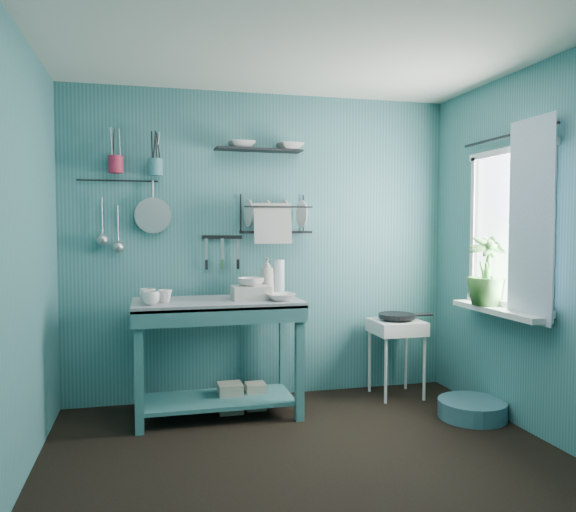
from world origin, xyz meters
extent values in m
plane|color=black|center=(0.00, 0.00, 0.00)|extent=(3.20, 3.20, 0.00)
plane|color=silver|center=(0.00, 0.00, 2.50)|extent=(3.20, 3.20, 0.00)
plane|color=#387073|center=(0.00, 1.50, 1.25)|extent=(3.20, 0.00, 3.20)
plane|color=#387073|center=(0.00, -1.50, 1.25)|extent=(3.20, 0.00, 3.20)
plane|color=#387073|center=(-1.60, 0.00, 1.25)|extent=(0.00, 3.00, 3.00)
plane|color=#387073|center=(1.60, 0.00, 1.25)|extent=(0.00, 3.00, 3.00)
cube|color=#377173|center=(-0.43, 1.08, 0.43)|extent=(1.23, 0.62, 0.87)
imported|color=silver|center=(-0.91, 0.92, 0.92)|extent=(0.12, 0.12, 0.10)
imported|color=silver|center=(-0.81, 1.02, 0.91)|extent=(0.14, 0.14, 0.09)
imported|color=silver|center=(-0.93, 1.08, 0.92)|extent=(0.17, 0.17, 0.10)
cube|color=#BCB5AC|center=(-0.18, 1.06, 0.92)|extent=(0.28, 0.22, 0.10)
imported|color=silver|center=(-0.18, 1.06, 1.00)|extent=(0.19, 0.19, 0.06)
imported|color=#BCB5AC|center=(-0.01, 1.28, 1.02)|extent=(0.12, 0.12, 0.30)
cylinder|color=silver|center=(0.09, 1.30, 1.01)|extent=(0.09, 0.09, 0.28)
imported|color=silver|center=(0.02, 0.93, 0.89)|extent=(0.22, 0.22, 0.05)
cube|color=white|center=(1.07, 1.21, 0.32)|extent=(0.47, 0.47, 0.63)
cylinder|color=black|center=(1.07, 1.21, 0.67)|extent=(0.30, 0.30, 0.03)
cube|color=black|center=(-0.35, 1.47, 1.33)|extent=(0.32, 0.06, 0.03)
cube|color=black|center=(0.07, 1.37, 1.52)|extent=(0.58, 0.31, 0.32)
cube|color=black|center=(-0.06, 1.40, 2.02)|extent=(0.71, 0.22, 0.01)
imported|color=silver|center=(-0.19, 1.40, 2.02)|extent=(0.24, 0.24, 0.05)
imported|color=silver|center=(0.20, 1.40, 2.08)|extent=(0.23, 0.23, 0.05)
cylinder|color=#B5213F|center=(-1.16, 1.42, 1.88)|extent=(0.11, 0.11, 0.13)
cylinder|color=teal|center=(-0.86, 1.42, 1.87)|extent=(0.11, 0.11, 0.13)
cylinder|color=#A7ABB0|center=(-0.89, 1.45, 1.50)|extent=(0.28, 0.03, 0.28)
cylinder|color=#A7ABB0|center=(-1.27, 1.46, 1.48)|extent=(0.01, 0.01, 0.30)
cylinder|color=#A7ABB0|center=(-1.15, 1.46, 1.43)|extent=(0.01, 0.01, 0.30)
cylinder|color=black|center=(-1.15, 1.47, 1.77)|extent=(0.60, 0.01, 0.01)
plane|color=white|center=(1.59, 0.45, 1.40)|extent=(0.00, 1.10, 1.10)
cube|color=white|center=(1.50, 0.45, 0.81)|extent=(0.16, 0.95, 0.04)
plane|color=white|center=(1.52, 0.15, 1.45)|extent=(0.00, 1.35, 1.35)
cylinder|color=black|center=(1.54, 0.45, 2.05)|extent=(0.02, 1.05, 0.02)
imported|color=#356D2B|center=(1.50, 0.59, 1.09)|extent=(0.37, 0.37, 0.51)
cube|color=gray|center=(-0.33, 1.13, 0.11)|extent=(0.18, 0.18, 0.22)
cube|color=gray|center=(-0.13, 1.16, 0.10)|extent=(0.15, 0.15, 0.20)
cylinder|color=#3F6F7C|center=(1.38, 0.57, 0.07)|extent=(0.50, 0.50, 0.13)
camera|label=1|loc=(-0.92, -3.06, 1.41)|focal=35.00mm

